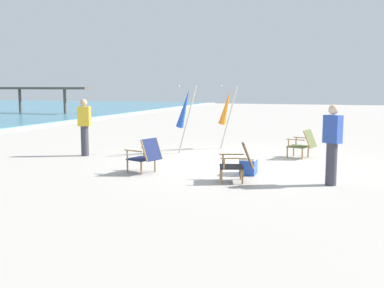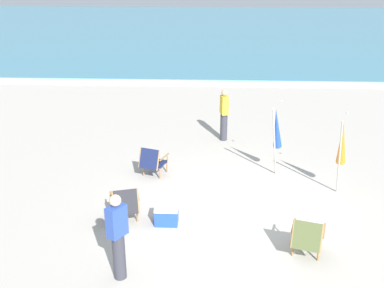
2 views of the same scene
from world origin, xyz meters
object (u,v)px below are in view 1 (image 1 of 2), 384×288
at_px(person_by_waterline, 332,144).
at_px(cooler_box, 249,165).
at_px(beach_chair_mid_center, 239,162).
at_px(umbrella_furled_orange, 226,107).
at_px(beach_chair_back_left, 304,143).
at_px(person_near_chairs, 84,127).
at_px(umbrella_furled_blue, 184,109).
at_px(beach_chair_back_right, 146,155).

distance_m(person_by_waterline, cooler_box, 2.01).
distance_m(beach_chair_mid_center, umbrella_furled_orange, 5.06).
bearing_deg(beach_chair_mid_center, umbrella_furled_orange, 16.43).
distance_m(beach_chair_back_left, person_near_chairs, 6.21).
height_order(umbrella_furled_blue, person_near_chairs, umbrella_furled_blue).
xyz_separation_m(person_near_chairs, person_by_waterline, (-1.92, -6.80, 0.00)).
relative_size(beach_chair_mid_center, person_by_waterline, 0.51).
distance_m(beach_chair_back_left, beach_chair_back_right, 4.69).
xyz_separation_m(beach_chair_back_right, cooler_box, (0.59, -2.27, -0.23)).
bearing_deg(beach_chair_back_left, person_by_waterline, -167.10).
xyz_separation_m(beach_chair_back_right, person_by_waterline, (-0.04, -4.07, 0.41)).
xyz_separation_m(beach_chair_back_left, cooler_box, (-2.73, 1.03, -0.23)).
bearing_deg(beach_chair_back_right, umbrella_furled_blue, 2.18).
distance_m(beach_chair_back_right, cooler_box, 2.36).
xyz_separation_m(umbrella_furled_orange, person_by_waterline, (-4.53, -3.25, -0.49)).
distance_m(beach_chair_mid_center, person_near_chairs, 5.42).
bearing_deg(beach_chair_back_left, umbrella_furled_blue, 93.32).
distance_m(beach_chair_back_right, person_near_chairs, 3.33).
relative_size(beach_chair_back_right, beach_chair_mid_center, 1.01).
bearing_deg(beach_chair_mid_center, beach_chair_back_right, 82.71).
relative_size(umbrella_furled_blue, person_near_chairs, 1.24).
bearing_deg(beach_chair_back_left, person_near_chairs, 103.51).
relative_size(beach_chair_back_left, person_near_chairs, 0.52).
bearing_deg(person_near_chairs, umbrella_furled_orange, -53.61).
bearing_deg(beach_chair_back_right, person_near_chairs, 55.43).
distance_m(beach_chair_back_left, umbrella_furled_orange, 2.89).
relative_size(umbrella_furled_orange, cooler_box, 4.16).
bearing_deg(cooler_box, umbrella_furled_blue, 43.36).
distance_m(beach_chair_back_right, umbrella_furled_blue, 3.25).
distance_m(beach_chair_mid_center, person_by_waterline, 1.90).
distance_m(umbrella_furled_blue, person_near_chairs, 2.93).
xyz_separation_m(person_near_chairs, cooler_box, (-1.28, -5.00, -0.64)).
height_order(umbrella_furled_orange, person_by_waterline, umbrella_furled_orange).
height_order(beach_chair_back_right, person_by_waterline, person_by_waterline).
bearing_deg(beach_chair_back_left, beach_chair_back_right, 135.20).
height_order(person_near_chairs, cooler_box, person_near_chairs).
bearing_deg(cooler_box, beach_chair_mid_center, 177.10).
bearing_deg(beach_chair_back_right, beach_chair_mid_center, -97.29).
xyz_separation_m(beach_chair_back_left, person_by_waterline, (-3.37, -0.77, 0.41)).
bearing_deg(beach_chair_back_left, cooler_box, 159.37).
height_order(beach_chair_back_right, person_near_chairs, person_near_chairs).
bearing_deg(umbrella_furled_blue, beach_chair_back_right, -177.82).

